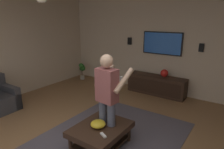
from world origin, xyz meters
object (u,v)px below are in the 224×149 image
at_px(person_standing, 108,95).
at_px(remote_white, 103,135).
at_px(tv, 162,43).
at_px(wall_speaker_left, 201,48).
at_px(wall_speaker_right, 130,41).
at_px(vase_round, 164,73).
at_px(remote_black, 100,118).
at_px(coffee_table, 101,132).
at_px(media_console, 156,85).
at_px(potted_plant_short, 82,69).
at_px(remote_grey, 110,119).
at_px(bowl, 98,124).

height_order(person_standing, remote_white, person_standing).
bearing_deg(remote_white, tv, -58.67).
xyz_separation_m(wall_speaker_left, wall_speaker_right, (0.00, 2.16, 0.03)).
distance_m(person_standing, vase_round, 2.85).
relative_size(remote_white, remote_black, 1.00).
relative_size(remote_black, wall_speaker_left, 0.68).
xyz_separation_m(coffee_table, tv, (3.20, 0.22, 1.18)).
distance_m(tv, wall_speaker_right, 1.09).
bearing_deg(wall_speaker_left, media_console, 103.38).
xyz_separation_m(remote_black, vase_round, (2.78, -0.16, 0.25)).
bearing_deg(tv, vase_round, 45.80).
distance_m(media_console, wall_speaker_right, 1.64).
relative_size(media_console, tv, 1.46).
xyz_separation_m(vase_round, wall_speaker_right, (0.21, 1.29, 0.81)).
height_order(tv, potted_plant_short, tv).
xyz_separation_m(potted_plant_short, remote_black, (-2.56, -2.84, 0.01)).
xyz_separation_m(media_console, remote_grey, (-2.67, -0.21, 0.14)).
xyz_separation_m(remote_white, wall_speaker_left, (3.41, -0.63, 1.03)).
bearing_deg(bowl, coffee_table, -31.12).
height_order(remote_white, vase_round, vase_round).
height_order(person_standing, bowl, person_standing).
xyz_separation_m(media_console, bowl, (-3.00, -0.20, 0.18)).
distance_m(coffee_table, wall_speaker_right, 3.66).
bearing_deg(potted_plant_short, wall_speaker_right, -76.08).
relative_size(tv, potted_plant_short, 1.94).
height_order(remote_black, remote_grey, same).
bearing_deg(bowl, remote_grey, -1.07).
bearing_deg(wall_speaker_right, vase_round, -99.17).
bearing_deg(wall_speaker_right, media_console, -103.13).
relative_size(person_standing, remote_grey, 10.93).
relative_size(remote_white, remote_grey, 1.00).
relative_size(potted_plant_short, wall_speaker_right, 2.72).
xyz_separation_m(media_console, remote_black, (-2.73, -0.04, 0.14)).
bearing_deg(wall_speaker_right, person_standing, -156.23).
distance_m(tv, remote_grey, 3.10).
bearing_deg(potted_plant_short, person_standing, -130.59).
bearing_deg(media_console, potted_plant_short, -86.50).
height_order(bowl, vase_round, vase_round).
xyz_separation_m(media_console, person_standing, (-2.79, -0.25, 0.66)).
bearing_deg(wall_speaker_left, potted_plant_short, 96.27).
relative_size(coffee_table, remote_white, 6.67).
height_order(media_console, wall_speaker_right, wall_speaker_right).
xyz_separation_m(tv, wall_speaker_right, (0.01, 1.09, -0.01)).
distance_m(person_standing, bowl, 0.52).
bearing_deg(tv, media_console, 0.00).
height_order(coffee_table, remote_white, remote_white).
distance_m(remote_grey, wall_speaker_right, 3.36).
height_order(coffee_table, remote_black, remote_black).
distance_m(remote_white, wall_speaker_right, 3.88).
height_order(potted_plant_short, remote_grey, potted_plant_short).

